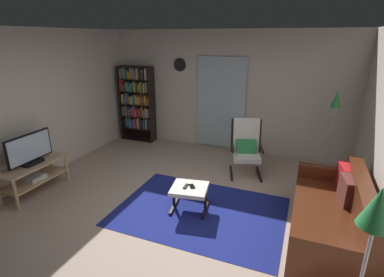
{
  "coord_description": "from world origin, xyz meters",
  "views": [
    {
      "loc": [
        1.69,
        -3.3,
        2.45
      ],
      "look_at": [
        -0.05,
        1.05,
        0.81
      ],
      "focal_mm": 27.43,
      "sensor_mm": 36.0,
      "label": 1
    }
  ],
  "objects": [
    {
      "name": "bookshelf_near_tv",
      "position": [
        -2.13,
        2.68,
        0.98
      ],
      "size": [
        0.84,
        0.3,
        1.79
      ],
      "color": "black",
      "rests_on": "ground"
    },
    {
      "name": "floor_lamp_by_sofa",
      "position": [
        2.18,
        -1.44,
        1.33
      ],
      "size": [
        0.22,
        0.22,
        1.6
      ],
      "color": "#A5A5AD",
      "rests_on": "ground"
    },
    {
      "name": "ottoman",
      "position": [
        0.24,
        0.23,
        0.3
      ],
      "size": [
        0.59,
        0.56,
        0.37
      ],
      "color": "white",
      "rests_on": "ground"
    },
    {
      "name": "floor_lamp_by_shelf",
      "position": [
        2.15,
        2.19,
        1.24
      ],
      "size": [
        0.22,
        0.22,
        1.59
      ],
      "color": "#A5A5AD",
      "rests_on": "ground"
    },
    {
      "name": "wall_back",
      "position": [
        0.0,
        2.9,
        1.3
      ],
      "size": [
        5.6,
        0.06,
        2.6
      ],
      "primitive_type": "cube",
      "color": "beige",
      "rests_on": "ground"
    },
    {
      "name": "wall_left",
      "position": [
        -2.7,
        0.0,
        1.3
      ],
      "size": [
        0.06,
        6.0,
        2.6
      ],
      "primitive_type": "cube",
      "color": "beige",
      "rests_on": "ground"
    },
    {
      "name": "wall_clock",
      "position": [
        -1.05,
        2.82,
        1.85
      ],
      "size": [
        0.29,
        0.03,
        0.29
      ],
      "color": "silver"
    },
    {
      "name": "television",
      "position": [
        -2.3,
        -0.25,
        0.74
      ],
      "size": [
        0.2,
        0.8,
        0.5
      ],
      "color": "black",
      "rests_on": "tv_stand"
    },
    {
      "name": "area_rug",
      "position": [
        0.42,
        0.22,
        0.0
      ],
      "size": [
        2.43,
        1.73,
        0.01
      ],
      "primitive_type": "cube",
      "color": "navy",
      "rests_on": "ground"
    },
    {
      "name": "tv_remote",
      "position": [
        0.19,
        0.21,
        0.37
      ],
      "size": [
        0.05,
        0.15,
        0.02
      ],
      "primitive_type": "cube",
      "rotation": [
        0.0,
        0.0,
        0.06
      ],
      "color": "black",
      "rests_on": "ottoman"
    },
    {
      "name": "glass_door_panel",
      "position": [
        -0.08,
        2.83,
        1.05
      ],
      "size": [
        1.1,
        0.01,
        2.0
      ],
      "primitive_type": "cube",
      "color": "silver"
    },
    {
      "name": "tv_stand",
      "position": [
        -2.3,
        -0.25,
        0.33
      ],
      "size": [
        0.47,
        1.1,
        0.51
      ],
      "color": "tan",
      "rests_on": "ground"
    },
    {
      "name": "cell_phone",
      "position": [
        0.27,
        0.25,
        0.37
      ],
      "size": [
        0.14,
        0.15,
        0.01
      ],
      "primitive_type": "cube",
      "rotation": [
        0.0,
        0.0,
        0.65
      ],
      "color": "black",
      "rests_on": "ottoman"
    },
    {
      "name": "lounge_armchair",
      "position": [
        0.74,
        1.78,
        0.53
      ],
      "size": [
        0.72,
        0.78,
        1.02
      ],
      "color": "black",
      "rests_on": "ground"
    },
    {
      "name": "leather_sofa",
      "position": [
        2.18,
        0.28,
        0.3
      ],
      "size": [
        0.85,
        1.96,
        0.81
      ],
      "color": "#502413",
      "rests_on": "ground"
    },
    {
      "name": "ground_plane",
      "position": [
        0.0,
        0.0,
        0.0
      ],
      "size": [
        7.02,
        7.02,
        0.0
      ],
      "primitive_type": "plane",
      "color": "tan"
    }
  ]
}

